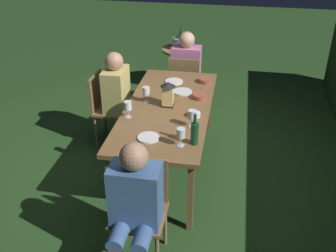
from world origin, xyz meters
The scene contains 22 objects.
ground_plane centered at (0.00, 0.00, 0.00)m, with size 16.00×16.00×0.00m, color #26471E.
dining_table centered at (0.00, 0.00, 0.70)m, with size 1.96×0.86×0.76m.
chair_side_left_a centered at (-0.44, -0.82, 0.49)m, with size 0.42×0.40×0.87m.
person_in_mustard centered at (-0.44, -0.63, 0.64)m, with size 0.38×0.47×1.15m.
chair_head_near centered at (-1.23, 0.00, 0.49)m, with size 0.40×0.42×0.87m.
person_in_pink centered at (-1.43, 0.00, 0.64)m, with size 0.48×0.38×1.15m.
chair_head_far centered at (1.23, 0.00, 0.49)m, with size 0.40×0.42×0.87m.
person_in_blue centered at (1.43, 0.00, 0.64)m, with size 0.48×0.38×1.15m.
lantern_centerpiece centered at (-0.03, -0.01, 0.91)m, with size 0.15×0.15×0.27m.
green_bottle_on_table centered at (0.66, 0.35, 0.87)m, with size 0.07×0.07×0.29m.
wine_glass_a centered at (-0.08, -0.25, 0.88)m, with size 0.08×0.08×0.17m.
wine_glass_b centered at (0.36, 0.29, 0.88)m, with size 0.08×0.08×0.17m.
wine_glass_c centered at (0.71, 0.24, 0.88)m, with size 0.08×0.08×0.17m.
wine_glass_d centered at (0.29, -0.35, 0.88)m, with size 0.08×0.08×0.17m.
plate_a centered at (-0.38, 0.10, 0.77)m, with size 0.21×0.21×0.01m, color silver.
plate_b centered at (0.64, -0.06, 0.77)m, with size 0.20×0.20×0.01m, color silver.
plate_c centered at (-0.64, -0.04, 0.77)m, with size 0.21×0.21×0.01m, color white.
bowl_olives centered at (-0.70, 0.32, 0.78)m, with size 0.16×0.16×0.05m.
bowl_bread centered at (0.16, 0.29, 0.78)m, with size 0.12×0.12×0.04m.
bowl_salad centered at (-0.26, 0.30, 0.78)m, with size 0.15×0.15×0.05m.
side_table centered at (-2.19, -0.19, 0.43)m, with size 0.58×0.58×0.64m.
ice_bucket centered at (-2.19, -0.19, 0.74)m, with size 0.26×0.26×0.34m.
Camera 1 is at (3.62, 0.65, 2.63)m, focal length 42.83 mm.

